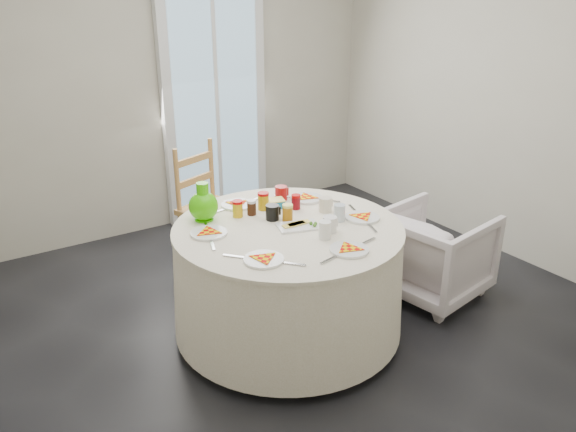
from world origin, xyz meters
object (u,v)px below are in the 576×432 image
table (288,279)px  green_pitcher (203,199)px  wooden_chair (213,209)px  armchair (434,244)px

table → green_pitcher: (-0.37, 0.37, 0.49)m
green_pitcher → table: bearing=-31.8°
wooden_chair → armchair: 1.66m
armchair → green_pitcher: size_ratio=2.98×
armchair → wooden_chair: bearing=31.4°
wooden_chair → green_pitcher: 0.93m
wooden_chair → table: bearing=-113.0°
table → wooden_chair: size_ratio=1.46×
table → green_pitcher: 0.72m
table → armchair: armchair is taller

